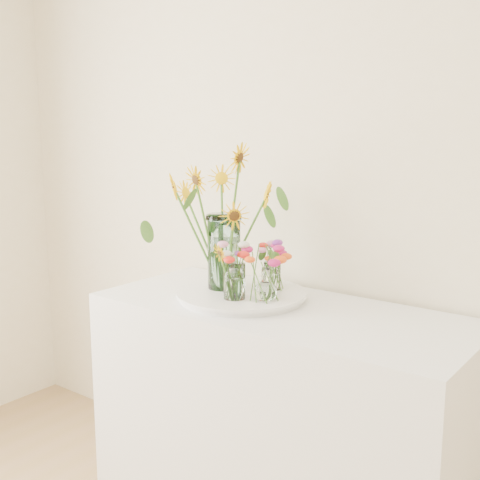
{
  "coord_description": "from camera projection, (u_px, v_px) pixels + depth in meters",
  "views": [
    {
      "loc": [
        1.0,
        0.17,
        1.53
      ],
      "look_at": [
        -0.35,
        1.95,
        1.12
      ],
      "focal_mm": 45.0,
      "sensor_mm": 36.0,
      "label": 1
    }
  ],
  "objects": [
    {
      "name": "counter",
      "position": [
        279.0,
        423.0,
        2.25
      ],
      "size": [
        1.4,
        0.6,
        0.9
      ],
      "primitive_type": "cube",
      "color": "white",
      "rests_on": "ground_plane"
    },
    {
      "name": "tray",
      "position": [
        242.0,
        296.0,
        2.28
      ],
      "size": [
        0.47,
        0.47,
        0.02
      ],
      "primitive_type": "cylinder",
      "color": "white",
      "rests_on": "counter"
    },
    {
      "name": "mason_jar",
      "position": [
        224.0,
        252.0,
        2.3
      ],
      "size": [
        0.13,
        0.13,
        0.29
      ],
      "primitive_type": "cylinder",
      "rotation": [
        0.0,
        0.0,
        0.05
      ],
      "color": "#B0E6D7",
      "rests_on": "tray"
    },
    {
      "name": "sunflower_bouquet",
      "position": [
        224.0,
        218.0,
        2.28
      ],
      "size": [
        0.73,
        0.73,
        0.56
      ],
      "primitive_type": null,
      "rotation": [
        0.0,
        0.0,
        0.05
      ],
      "color": "#FBC105",
      "rests_on": "tray"
    },
    {
      "name": "small_vase_a",
      "position": [
        234.0,
        282.0,
        2.16
      ],
      "size": [
        0.09,
        0.09,
        0.14
      ],
      "primitive_type": "cylinder",
      "rotation": [
        0.0,
        0.0,
        -0.16
      ],
      "color": "white",
      "rests_on": "tray"
    },
    {
      "name": "wildflower_posy_a",
      "position": [
        234.0,
        270.0,
        2.16
      ],
      "size": [
        0.18,
        0.18,
        0.23
      ],
      "primitive_type": null,
      "color": "#F35515",
      "rests_on": "tray"
    },
    {
      "name": "small_vase_b",
      "position": [
        266.0,
        284.0,
        2.15
      ],
      "size": [
        0.11,
        0.11,
        0.12
      ],
      "primitive_type": null,
      "rotation": [
        0.0,
        0.0,
        -0.4
      ],
      "color": "white",
      "rests_on": "tray"
    },
    {
      "name": "wildflower_posy_b",
      "position": [
        266.0,
        272.0,
        2.15
      ],
      "size": [
        0.22,
        0.22,
        0.21
      ],
      "primitive_type": null,
      "color": "#F35515",
      "rests_on": "tray"
    },
    {
      "name": "small_vase_c",
      "position": [
        272.0,
        276.0,
        2.3
      ],
      "size": [
        0.07,
        0.07,
        0.11
      ],
      "primitive_type": "cylinder",
      "rotation": [
        0.0,
        0.0,
        0.04
      ],
      "color": "white",
      "rests_on": "tray"
    },
    {
      "name": "wildflower_posy_c",
      "position": [
        272.0,
        265.0,
        2.29
      ],
      "size": [
        0.18,
        0.18,
        0.2
      ],
      "primitive_type": null,
      "color": "#F35515",
      "rests_on": "tray"
    }
  ]
}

